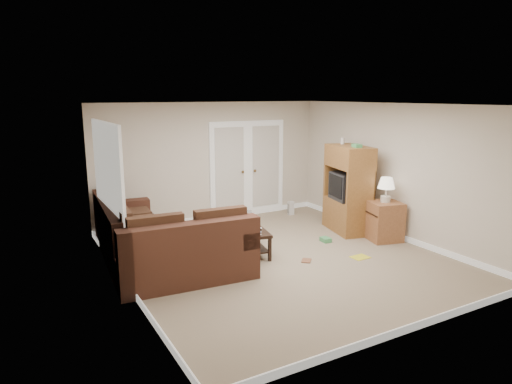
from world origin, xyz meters
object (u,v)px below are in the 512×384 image
coffee_table (247,239)px  sectional_sofa (154,243)px  side_cabinet (384,218)px  tv_armoire (348,189)px

coffee_table → sectional_sofa: bearing=-175.9°
sectional_sofa → side_cabinet: size_ratio=2.69×
coffee_table → side_cabinet: (2.53, -0.63, 0.19)m
side_cabinet → sectional_sofa: bearing=-176.4°
sectional_sofa → side_cabinet: side_cabinet is taller
tv_armoire → side_cabinet: (0.21, -0.79, -0.43)m
coffee_table → tv_armoire: 2.41m
sectional_sofa → coffee_table: 1.57m
tv_armoire → side_cabinet: size_ratio=1.54×
sectional_sofa → coffee_table: sectional_sofa is taller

